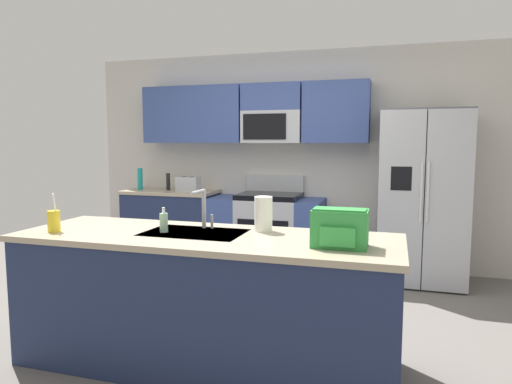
% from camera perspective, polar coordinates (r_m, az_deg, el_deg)
% --- Properties ---
extents(ground_plane, '(9.00, 9.00, 0.00)m').
position_cam_1_polar(ground_plane, '(3.97, -2.84, -16.18)').
color(ground_plane, '#66605B').
rests_on(ground_plane, ground).
extents(kitchen_wall_unit, '(5.20, 0.43, 2.60)m').
position_cam_1_polar(kitchen_wall_unit, '(5.71, 2.85, 5.83)').
color(kitchen_wall_unit, beige).
rests_on(kitchen_wall_unit, ground).
extents(back_counter, '(1.16, 0.63, 0.90)m').
position_cam_1_polar(back_counter, '(6.01, -10.43, -4.03)').
color(back_counter, '#1E2A4D').
rests_on(back_counter, ground).
extents(range_oven, '(1.36, 0.61, 1.10)m').
position_cam_1_polar(range_oven, '(5.56, 1.30, -4.86)').
color(range_oven, '#B7BABF').
rests_on(range_oven, ground).
extents(refrigerator, '(0.90, 0.76, 1.85)m').
position_cam_1_polar(refrigerator, '(5.22, 19.91, -0.60)').
color(refrigerator, '#4C4F54').
rests_on(refrigerator, ground).
extents(island_counter, '(2.56, 0.85, 0.90)m').
position_cam_1_polar(island_counter, '(3.20, -6.26, -13.13)').
color(island_counter, '#1E2A4D').
rests_on(island_counter, ground).
extents(toaster, '(0.28, 0.16, 0.18)m').
position_cam_1_polar(toaster, '(5.78, -8.41, 0.99)').
color(toaster, '#B7BABF').
rests_on(toaster, back_counter).
extents(pepper_mill, '(0.05, 0.05, 0.22)m').
position_cam_1_polar(pepper_mill, '(5.96, -10.83, 1.27)').
color(pepper_mill, black).
rests_on(pepper_mill, back_counter).
extents(bottle_teal, '(0.06, 0.06, 0.28)m').
position_cam_1_polar(bottle_teal, '(6.09, -14.17, 1.59)').
color(bottle_teal, teal).
rests_on(bottle_teal, back_counter).
extents(sink_faucet, '(0.08, 0.21, 0.28)m').
position_cam_1_polar(sink_faucet, '(3.26, -6.58, -1.64)').
color(sink_faucet, '#B7BABF').
rests_on(sink_faucet, island_counter).
extents(drink_cup_yellow, '(0.08, 0.08, 0.27)m').
position_cam_1_polar(drink_cup_yellow, '(3.43, -23.78, -3.32)').
color(drink_cup_yellow, yellow).
rests_on(drink_cup_yellow, island_counter).
extents(soap_dispenser, '(0.06, 0.06, 0.17)m').
position_cam_1_polar(soap_dispenser, '(3.20, -11.37, -3.69)').
color(soap_dispenser, '#A5D8B2').
rests_on(soap_dispenser, island_counter).
extents(paper_towel_roll, '(0.12, 0.12, 0.24)m').
position_cam_1_polar(paper_towel_roll, '(3.16, 0.92, -2.74)').
color(paper_towel_roll, white).
rests_on(paper_towel_roll, island_counter).
extents(backpack, '(0.32, 0.22, 0.23)m').
position_cam_1_polar(backpack, '(2.73, 10.34, -4.33)').
color(backpack, green).
rests_on(backpack, island_counter).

